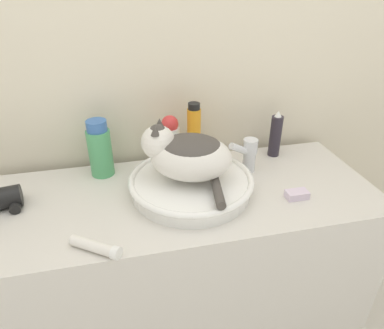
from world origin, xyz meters
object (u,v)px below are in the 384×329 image
object	(u,v)px
shampoo_bottle_tall	(194,135)
hairspray_can_black	(275,135)
lotion_bottle_white	(170,142)
soap_bar	(297,195)
cat	(187,153)
cream_tube	(96,247)
faucet	(248,153)
mouthwash_bottle	(100,149)

from	to	relation	value
shampoo_bottle_tall	hairspray_can_black	size ratio (longest dim) A/B	1.30
shampoo_bottle_tall	lotion_bottle_white	bearing A→B (deg)	-180.00
shampoo_bottle_tall	soap_bar	bearing A→B (deg)	-47.21
shampoo_bottle_tall	lotion_bottle_white	distance (m)	0.09
cat	cream_tube	distance (m)	0.38
cat	faucet	distance (m)	0.26
cream_tube	soap_bar	world-z (taller)	cream_tube
cat	cream_tube	world-z (taller)	cat
mouthwash_bottle	soap_bar	size ratio (longest dim) A/B	2.89
lotion_bottle_white	cream_tube	xyz separation A→B (m)	(-0.26, -0.39, -0.08)
cat	shampoo_bottle_tall	xyz separation A→B (m)	(0.06, 0.18, -0.02)
hairspray_can_black	cream_tube	world-z (taller)	hairspray_can_black
mouthwash_bottle	cream_tube	size ratio (longest dim) A/B	1.49
cat	lotion_bottle_white	distance (m)	0.18
cat	lotion_bottle_white	world-z (taller)	cat
cat	shampoo_bottle_tall	size ratio (longest dim) A/B	1.40
shampoo_bottle_tall	soap_bar	xyz separation A→B (m)	(0.27, -0.29, -0.10)
cat	lotion_bottle_white	xyz separation A→B (m)	(-0.02, 0.18, -0.04)
faucet	soap_bar	bearing A→B (deg)	95.76
soap_bar	faucet	bearing A→B (deg)	116.28
shampoo_bottle_tall	soap_bar	world-z (taller)	shampoo_bottle_tall
mouthwash_bottle	cream_tube	bearing A→B (deg)	-92.55
shampoo_bottle_tall	hairspray_can_black	distance (m)	0.32
cat	mouthwash_bottle	distance (m)	0.32
shampoo_bottle_tall	cream_tube	xyz separation A→B (m)	(-0.35, -0.39, -0.10)
faucet	lotion_bottle_white	size ratio (longest dim) A/B	0.67
cat	faucet	bearing A→B (deg)	-140.64
faucet	hairspray_can_black	size ratio (longest dim) A/B	0.74
cream_tube	faucet	bearing A→B (deg)	29.77
hairspray_can_black	soap_bar	xyz separation A→B (m)	(-0.05, -0.29, -0.07)
lotion_bottle_white	shampoo_bottle_tall	bearing A→B (deg)	0.00
cat	soap_bar	world-z (taller)	cat
cream_tube	lotion_bottle_white	bearing A→B (deg)	56.41
mouthwash_bottle	soap_bar	xyz separation A→B (m)	(0.60, -0.29, -0.08)
cat	soap_bar	bearing A→B (deg)	-178.05
faucet	lotion_bottle_white	bearing A→B (deg)	-41.05
shampoo_bottle_tall	mouthwash_bottle	xyz separation A→B (m)	(-0.33, -0.00, -0.02)
cat	faucet	xyz separation A→B (m)	(0.24, 0.08, -0.07)
lotion_bottle_white	faucet	bearing A→B (deg)	-20.53
shampoo_bottle_tall	cream_tube	size ratio (longest dim) A/B	1.74
lotion_bottle_white	mouthwash_bottle	bearing A→B (deg)	180.00
cat	shampoo_bottle_tall	world-z (taller)	cat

